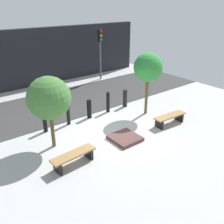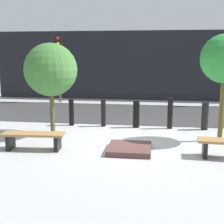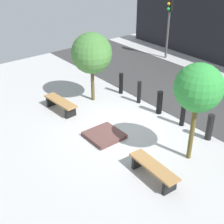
{
  "view_description": "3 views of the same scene",
  "coord_description": "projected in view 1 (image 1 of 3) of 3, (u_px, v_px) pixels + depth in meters",
  "views": [
    {
      "loc": [
        -5.85,
        -7.58,
        5.24
      ],
      "look_at": [
        -0.39,
        -0.59,
        1.22
      ],
      "focal_mm": 40.0,
      "sensor_mm": 36.0,
      "label": 1
    },
    {
      "loc": [
        0.63,
        -8.67,
        2.53
      ],
      "look_at": [
        -0.47,
        -0.9,
        1.01
      ],
      "focal_mm": 50.0,
      "sensor_mm": 36.0,
      "label": 2
    },
    {
      "loc": [
        7.02,
        -6.24,
        5.88
      ],
      "look_at": [
        0.3,
        -0.85,
        1.06
      ],
      "focal_mm": 50.0,
      "sensor_mm": 36.0,
      "label": 3
    }
  ],
  "objects": [
    {
      "name": "bollard_far_left",
      "position": [
        45.0,
        122.0,
        10.63
      ],
      "size": [
        0.17,
        0.17,
        0.92
      ],
      "primitive_type": "cylinder",
      "color": "black",
      "rests_on": "ground"
    },
    {
      "name": "bench_right",
      "position": [
        170.0,
        118.0,
        11.32
      ],
      "size": [
        1.67,
        0.55,
        0.45
      ],
      "rotation": [
        0.0,
        0.0,
        -0.07
      ],
      "color": "black",
      "rests_on": "ground"
    },
    {
      "name": "road_strip",
      "position": [
        65.0,
        103.0,
        13.83
      ],
      "size": [
        18.0,
        4.37,
        0.01
      ],
      "primitive_type": "cube",
      "color": "#363636",
      "rests_on": "ground"
    },
    {
      "name": "bollard_far_right",
      "position": [
        125.0,
        98.0,
        13.16
      ],
      "size": [
        0.22,
        0.22,
        0.92
      ],
      "primitive_type": "cylinder",
      "color": "black",
      "rests_on": "ground"
    },
    {
      "name": "tree_behind_left_bench",
      "position": [
        49.0,
        98.0,
        8.93
      ],
      "size": [
        1.59,
        1.59,
        2.8
      ],
      "color": "brown",
      "rests_on": "ground"
    },
    {
      "name": "traffic_light_mid_west",
      "position": [
        100.0,
        45.0,
        16.99
      ],
      "size": [
        0.28,
        0.27,
        3.4
      ],
      "color": "#585858",
      "rests_on": "ground"
    },
    {
      "name": "bench_left",
      "position": [
        74.0,
        157.0,
        8.52
      ],
      "size": [
        1.65,
        0.55,
        0.45
      ],
      "rotation": [
        0.0,
        0.0,
        0.07
      ],
      "color": "black",
      "rests_on": "ground"
    },
    {
      "name": "tree_behind_right_bench",
      "position": [
        148.0,
        68.0,
        11.59
      ],
      "size": [
        1.36,
        1.36,
        3.03
      ],
      "color": "brown",
      "rests_on": "ground"
    },
    {
      "name": "bollard_right",
      "position": [
        108.0,
        102.0,
        12.51
      ],
      "size": [
        0.17,
        0.17,
        1.05
      ],
      "primitive_type": "cylinder",
      "color": "black",
      "rests_on": "ground"
    },
    {
      "name": "bollard_center",
      "position": [
        89.0,
        109.0,
        11.9
      ],
      "size": [
        0.22,
        0.22,
        0.91
      ],
      "primitive_type": "cylinder",
      "color": "black",
      "rests_on": "ground"
    },
    {
      "name": "ground_plane",
      "position": [
        111.0,
        131.0,
        10.88
      ],
      "size": [
        18.0,
        18.0,
        0.0
      ],
      "primitive_type": "plane",
      "color": "#AFAFAF"
    },
    {
      "name": "planter_bed",
      "position": [
        125.0,
        138.0,
        10.17
      ],
      "size": [
        1.11,
        1.13,
        0.14
      ],
      "primitive_type": "cube",
      "color": "brown",
      "rests_on": "ground"
    },
    {
      "name": "bollard_left",
      "position": [
        68.0,
        115.0,
        11.26
      ],
      "size": [
        0.16,
        0.16,
        0.93
      ],
      "primitive_type": "cylinder",
      "color": "black",
      "rests_on": "ground"
    },
    {
      "name": "building_facade",
      "position": [
        33.0,
        58.0,
        15.99
      ],
      "size": [
        16.2,
        0.5,
        3.62
      ],
      "primitive_type": "cube",
      "color": "black",
      "rests_on": "ground"
    }
  ]
}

